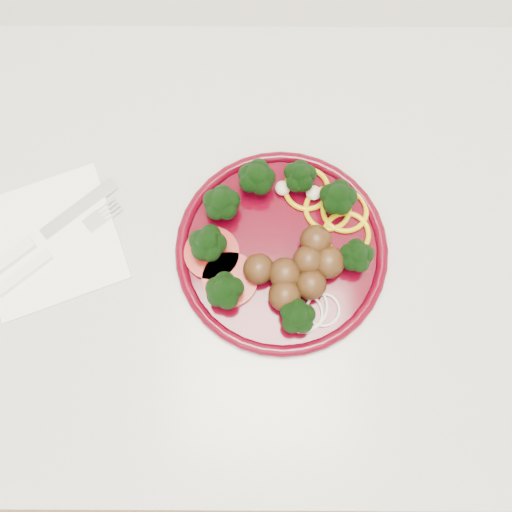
{
  "coord_description": "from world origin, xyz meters",
  "views": [
    {
      "loc": [
        0.18,
        1.5,
        1.55
      ],
      "look_at": [
        0.18,
        1.67,
        0.92
      ],
      "focal_mm": 40.0,
      "sensor_mm": 36.0,
      "label": 1
    }
  ],
  "objects_px": {
    "fork": "(39,262)",
    "plate": "(282,248)",
    "knife": "(29,245)",
    "napkin": "(50,241)"
  },
  "relations": [
    {
      "from": "plate",
      "to": "knife",
      "type": "height_order",
      "value": "plate"
    },
    {
      "from": "napkin",
      "to": "knife",
      "type": "xyz_separation_m",
      "value": [
        -0.02,
        -0.01,
        0.01
      ]
    },
    {
      "from": "plate",
      "to": "napkin",
      "type": "xyz_separation_m",
      "value": [
        -0.28,
        0.01,
        -0.02
      ]
    },
    {
      "from": "knife",
      "to": "fork",
      "type": "height_order",
      "value": "knife"
    },
    {
      "from": "fork",
      "to": "plate",
      "type": "bearing_deg",
      "value": -37.32
    },
    {
      "from": "plate",
      "to": "knife",
      "type": "distance_m",
      "value": 0.3
    },
    {
      "from": "plate",
      "to": "fork",
      "type": "xyz_separation_m",
      "value": [
        -0.29,
        -0.02,
        -0.01
      ]
    },
    {
      "from": "plate",
      "to": "fork",
      "type": "relative_size",
      "value": 1.78
    },
    {
      "from": "plate",
      "to": "fork",
      "type": "distance_m",
      "value": 0.29
    },
    {
      "from": "knife",
      "to": "fork",
      "type": "distance_m",
      "value": 0.03
    }
  ]
}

